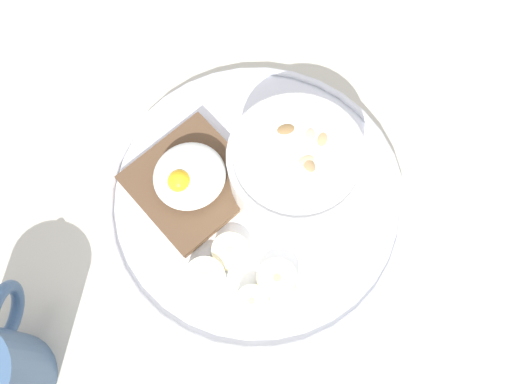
{
  "coord_description": "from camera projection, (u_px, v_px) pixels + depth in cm",
  "views": [
    {
      "loc": [
        10.18,
        11.86,
        50.07
      ],
      "look_at": [
        0.0,
        0.0,
        5.0
      ],
      "focal_mm": 40.0,
      "sensor_mm": 36.0,
      "label": 1
    }
  ],
  "objects": [
    {
      "name": "banana_slice_left",
      "position": [
        277.0,
        279.0,
        0.47
      ],
      "size": [
        4.7,
        4.75,
        1.78
      ],
      "color": "beige",
      "rests_on": "plate"
    },
    {
      "name": "oatmeal_bowl",
      "position": [
        295.0,
        167.0,
        0.47
      ],
      "size": [
        11.35,
        11.35,
        5.58
      ],
      "color": "white",
      "rests_on": "plate"
    },
    {
      "name": "banana_slice_front",
      "position": [
        205.0,
        277.0,
        0.47
      ],
      "size": [
        4.49,
        4.6,
        1.91
      ],
      "color": "#F0EBBA",
      "rests_on": "plate"
    },
    {
      "name": "toast_slice",
      "position": [
        192.0,
        183.0,
        0.49
      ],
      "size": [
        9.59,
        9.59,
        1.29
      ],
      "color": "brown",
      "rests_on": "plate"
    },
    {
      "name": "banana_slice_right",
      "position": [
        251.0,
        302.0,
        0.46
      ],
      "size": [
        3.78,
        3.72,
        1.53
      ],
      "color": "#F1E9B7",
      "rests_on": "plate"
    },
    {
      "name": "plate",
      "position": [
        256.0,
        200.0,
        0.5
      ],
      "size": [
        26.22,
        26.22,
        1.6
      ],
      "color": "white",
      "rests_on": "ground_plane"
    },
    {
      "name": "banana_slice_back",
      "position": [
        230.0,
        252.0,
        0.47
      ],
      "size": [
        4.44,
        4.43,
        1.28
      ],
      "color": "#FBF0BC",
      "rests_on": "plate"
    },
    {
      "name": "poached_egg",
      "position": [
        189.0,
        176.0,
        0.48
      ],
      "size": [
        6.22,
        5.98,
        2.94
      ],
      "color": "white",
      "rests_on": "toast_slice"
    },
    {
      "name": "ground_plane",
      "position": [
        256.0,
        206.0,
        0.51
      ],
      "size": [
        120.0,
        120.0,
        2.0
      ],
      "primitive_type": "cube",
      "color": "beige",
      "rests_on": "ground"
    }
  ]
}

